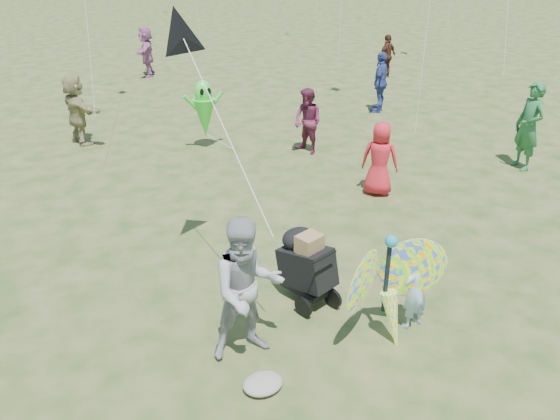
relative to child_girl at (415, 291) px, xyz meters
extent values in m
plane|color=#51592B|center=(-0.83, 0.51, -0.57)|extent=(160.00, 160.00, 0.00)
imported|color=#9DBFDE|center=(0.00, 0.00, 0.00)|extent=(0.44, 0.31, 1.14)
imported|color=#97989D|center=(-2.21, 0.49, 0.38)|extent=(1.00, 0.82, 1.91)
ellipsoid|color=gray|center=(-2.32, -0.19, -0.49)|extent=(0.49, 0.40, 0.15)
imported|color=red|center=(2.11, 3.82, 0.20)|extent=(0.88, 0.87, 1.53)
imported|color=navy|center=(5.65, 8.83, 0.33)|extent=(1.08, 1.03, 1.80)
imported|color=#958B5C|center=(-2.99, 9.77, 0.33)|extent=(1.01, 1.74, 1.79)
imported|color=maroon|center=(1.95, 6.60, 0.23)|extent=(0.81, 0.92, 1.59)
imported|color=#266535|center=(5.92, 3.53, 0.43)|extent=(0.59, 0.80, 2.00)
imported|color=#452117|center=(8.62, 12.57, 0.23)|extent=(1.01, 0.66, 1.59)
imported|color=#AC629A|center=(0.48, 16.79, 0.35)|extent=(1.10, 1.79, 1.84)
cube|color=black|center=(-1.00, 1.18, -0.02)|extent=(0.71, 0.96, 0.71)
cube|color=black|center=(-1.00, 1.18, -0.35)|extent=(0.61, 0.78, 0.10)
ellipsoid|color=black|center=(-1.00, 1.43, 0.31)|extent=(0.51, 0.45, 0.33)
cylinder|color=black|center=(-1.24, 0.83, -0.42)|extent=(0.14, 0.30, 0.30)
cylinder|color=black|center=(-0.76, 0.83, -0.42)|extent=(0.14, 0.30, 0.30)
cylinder|color=black|center=(-1.00, 1.63, -0.46)|extent=(0.12, 0.22, 0.22)
cylinder|color=black|center=(-1.00, 0.70, 0.41)|extent=(0.43, 0.17, 0.03)
cube|color=#99784A|center=(-1.00, 1.13, 0.39)|extent=(0.41, 0.37, 0.26)
ellipsoid|color=#E05823|center=(-0.88, -0.02, 0.39)|extent=(0.98, 0.71, 1.24)
ellipsoid|color=#E05823|center=(-0.12, -0.02, 0.39)|extent=(0.98, 0.71, 1.24)
cylinder|color=black|center=(-0.50, 0.00, 0.34)|extent=(0.06, 0.06, 1.00)
cone|color=#E05823|center=(-0.45, -0.17, -0.27)|extent=(0.36, 0.49, 0.93)
sphere|color=teal|center=(-0.50, -0.02, 0.89)|extent=(0.16, 0.16, 0.16)
cone|color=black|center=(-2.11, 2.77, 3.02)|extent=(0.89, 0.62, 0.81)
cylinder|color=silver|center=(-1.96, 1.68, 1.99)|extent=(0.32, 2.19, 2.06)
cone|color=#3BE034|center=(-0.21, 7.95, 0.23)|extent=(0.56, 0.56, 0.95)
ellipsoid|color=#3BE034|center=(-0.21, 7.95, 0.88)|extent=(0.44, 0.39, 0.57)
ellipsoid|color=black|center=(-0.30, 7.77, 0.93)|extent=(0.10, 0.05, 0.17)
ellipsoid|color=black|center=(-0.12, 7.77, 0.93)|extent=(0.10, 0.05, 0.17)
cylinder|color=#3BE034|center=(-0.51, 7.95, 0.63)|extent=(0.43, 0.10, 0.49)
cylinder|color=#3BE034|center=(0.09, 7.95, 0.63)|extent=(0.43, 0.10, 0.49)
cylinder|color=silver|center=(0.09, 7.75, -0.37)|extent=(0.61, 0.41, 0.41)
camera|label=1|loc=(-4.25, -4.62, 4.20)|focal=35.00mm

